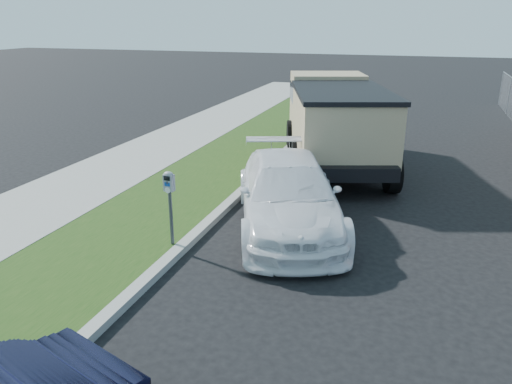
% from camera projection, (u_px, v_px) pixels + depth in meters
% --- Properties ---
extents(ground, '(120.00, 120.00, 0.00)m').
position_uv_depth(ground, '(307.00, 263.00, 9.89)').
color(ground, black).
rests_on(ground, ground).
extents(streetside, '(6.12, 50.00, 0.15)m').
position_uv_depth(streetside, '(119.00, 197.00, 13.30)').
color(streetside, gray).
rests_on(streetside, ground).
extents(parking_meter, '(0.23, 0.16, 1.57)m').
position_uv_depth(parking_meter, '(170.00, 192.00, 10.01)').
color(parking_meter, '#3F4247').
rests_on(parking_meter, ground).
extents(white_wagon, '(3.93, 5.86, 1.58)m').
position_uv_depth(white_wagon, '(289.00, 193.00, 11.47)').
color(white_wagon, white).
rests_on(white_wagon, ground).
extents(dump_truck, '(4.57, 7.40, 2.73)m').
position_uv_depth(dump_truck, '(335.00, 118.00, 16.02)').
color(dump_truck, black).
rests_on(dump_truck, ground).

